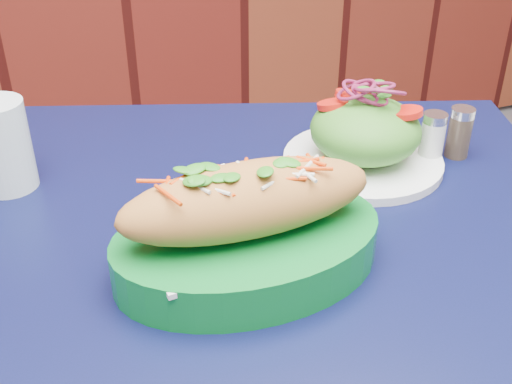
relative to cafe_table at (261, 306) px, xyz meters
name	(u,v)px	position (x,y,z in m)	size (l,w,h in m)	color
cafe_table	(261,306)	(0.00, 0.00, 0.00)	(1.03, 1.03, 0.75)	black
banh_mi_basket	(248,228)	(-0.03, -0.03, 0.14)	(0.29, 0.20, 0.13)	#0A7127
salad_plate	(365,135)	(0.20, 0.12, 0.13)	(0.22, 0.22, 0.12)	white
water_glass	(2,146)	(-0.25, 0.25, 0.15)	(0.07, 0.07, 0.12)	silver
salt_shaker	(432,138)	(0.29, 0.10, 0.12)	(0.03, 0.03, 0.07)	white
pepper_shaker	(459,132)	(0.34, 0.10, 0.12)	(0.03, 0.03, 0.07)	#3F3326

